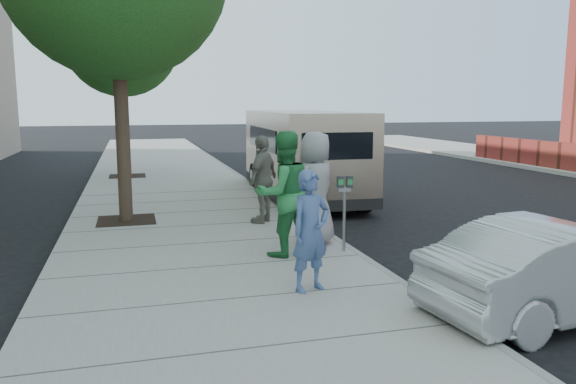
# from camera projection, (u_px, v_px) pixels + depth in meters

# --- Properties ---
(ground) EXTENTS (120.00, 120.00, 0.00)m
(ground) POSITION_uv_depth(u_px,v_px,m) (256.00, 247.00, 10.31)
(ground) COLOR black
(ground) RESTS_ON ground
(sidewalk) EXTENTS (5.00, 60.00, 0.15)m
(sidewalk) POSITION_uv_depth(u_px,v_px,m) (202.00, 247.00, 10.03)
(sidewalk) COLOR gray
(sidewalk) RESTS_ON ground
(curb_face) EXTENTS (0.12, 60.00, 0.16)m
(curb_face) POSITION_uv_depth(u_px,v_px,m) (330.00, 238.00, 10.68)
(curb_face) COLOR gray
(curb_face) RESTS_ON ground
(tree_far) EXTENTS (3.92, 3.80, 6.49)m
(tree_far) POSITION_uv_depth(u_px,v_px,m) (123.00, 33.00, 18.45)
(tree_far) COLOR black
(tree_far) RESTS_ON sidewalk
(parking_meter) EXTENTS (0.27, 0.13, 1.28)m
(parking_meter) POSITION_uv_depth(u_px,v_px,m) (345.00, 197.00, 9.33)
(parking_meter) COLOR gray
(parking_meter) RESTS_ON sidewalk
(van) EXTENTS (2.42, 6.55, 2.40)m
(van) POSITION_uv_depth(u_px,v_px,m) (302.00, 153.00, 15.30)
(van) COLOR tan
(van) RESTS_ON ground
(sedan) EXTENTS (3.86, 1.75, 1.23)m
(sedan) POSITION_uv_depth(u_px,v_px,m) (565.00, 268.00, 6.89)
(sedan) COLOR #B0B4B8
(sedan) RESTS_ON ground
(person_officer) EXTENTS (0.69, 0.57, 1.62)m
(person_officer) POSITION_uv_depth(u_px,v_px,m) (310.00, 231.00, 7.38)
(person_officer) COLOR #455F93
(person_officer) RESTS_ON sidewalk
(person_green_shirt) EXTENTS (1.13, 0.97, 2.03)m
(person_green_shirt) POSITION_uv_depth(u_px,v_px,m) (284.00, 194.00, 9.09)
(person_green_shirt) COLOR #2C8844
(person_green_shirt) RESTS_ON sidewalk
(person_gray_shirt) EXTENTS (1.15, 1.11, 1.99)m
(person_gray_shirt) POSITION_uv_depth(u_px,v_px,m) (315.00, 188.00, 9.82)
(person_gray_shirt) COLOR gray
(person_gray_shirt) RESTS_ON sidewalk
(person_striped_polo) EXTENTS (1.03, 1.10, 1.82)m
(person_striped_polo) POSITION_uv_depth(u_px,v_px,m) (263.00, 179.00, 11.64)
(person_striped_polo) COLOR gray
(person_striped_polo) RESTS_ON sidewalk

